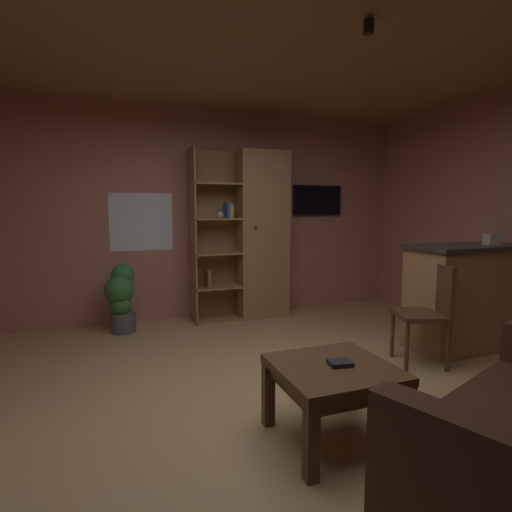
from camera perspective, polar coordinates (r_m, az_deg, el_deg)
The scene contains 13 objects.
floor at distance 3.06m, azimuth 2.78°, elevation -20.97°, with size 5.86×5.27×0.02m, color tan.
wall_back at distance 5.27m, azimuth -8.63°, elevation 5.91°, with size 5.98×0.06×2.70m, color #AD7060.
ceiling at distance 3.02m, azimuth 3.12°, elevation 32.29°, with size 5.86×5.27×0.02m, color #8E6B47.
window_pane_back at distance 5.14m, azimuth -16.10°, elevation 4.70°, with size 0.76×0.01×0.71m, color white.
bookshelf_cabinet at distance 5.22m, azimuth -0.00°, elevation 2.91°, with size 1.25×0.41×2.16m.
kitchen_bar_counter at distance 4.72m, azimuth 29.17°, elevation -4.94°, with size 1.54×0.61×1.06m.
tissue_box at distance 4.70m, azimuth 30.65°, elevation 2.09°, with size 0.12×0.12×0.11m, color #BFB299.
coffee_table at distance 2.57m, azimuth 11.01°, elevation -16.93°, with size 0.69×0.67×0.47m.
table_book_0 at distance 2.54m, azimuth 11.96°, elevation -14.76°, with size 0.14×0.11×0.03m, color black.
dining_chair at distance 3.96m, azimuth 23.58°, elevation -6.77°, with size 0.54×0.54×0.92m.
potted_floor_plant at distance 4.82m, azimuth -18.75°, elevation -5.44°, with size 0.34×0.36×0.80m.
wall_mounted_tv at distance 5.83m, azimuth 8.75°, elevation 7.88°, with size 0.75×0.06×0.42m.
track_light_spot_2 at distance 3.18m, azimuth 15.83°, elevation 29.07°, with size 0.07×0.07×0.09m, color black.
Camera 1 is at (-1.07, -2.50, 1.40)m, focal length 27.93 mm.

